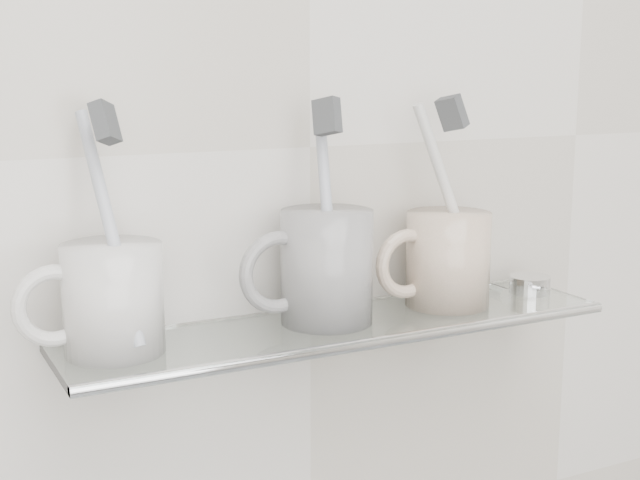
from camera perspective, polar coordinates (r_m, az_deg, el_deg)
wall_back at (r=0.82m, az=-0.64°, el=5.97°), size 2.50×0.00×2.50m
shelf_glass at (r=0.79m, az=1.38°, el=-5.52°), size 0.50×0.12×0.01m
shelf_rail at (r=0.75m, az=3.44°, el=-6.60°), size 0.50×0.01×0.01m
bracket_left at (r=0.77m, az=-14.35°, el=-7.28°), size 0.02×0.03×0.02m
bracket_right at (r=0.95m, az=11.26°, el=-3.69°), size 0.02×0.03×0.02m
mug_left at (r=0.72m, az=-13.09°, el=-3.69°), size 0.09×0.09×0.09m
mug_left_handle at (r=0.71m, az=-16.65°, el=-4.06°), size 0.06×0.01×0.06m
toothbrush_left at (r=0.70m, az=-13.30°, el=0.81°), size 0.03×0.09×0.18m
bristles_left at (r=0.69m, az=-13.59°, el=7.32°), size 0.03×0.03×0.04m
mug_center at (r=0.78m, az=0.44°, el=-1.73°), size 0.09×0.09×0.10m
mug_center_handle at (r=0.76m, az=-2.68°, el=-2.08°), size 0.07×0.01×0.07m
toothbrush_center at (r=0.77m, az=0.44°, el=1.96°), size 0.02×0.06×0.19m
bristles_center at (r=0.76m, az=0.45°, el=7.92°), size 0.02×0.03×0.04m
mug_right at (r=0.85m, az=8.19°, el=-1.21°), size 0.10×0.10×0.09m
mug_right_handle at (r=0.82m, az=5.59°, el=-1.52°), size 0.07×0.01×0.07m
toothbrush_right at (r=0.84m, az=8.29°, el=2.58°), size 0.08×0.02×0.18m
bristles_right at (r=0.83m, az=8.45°, el=8.05°), size 0.03×0.03×0.04m
chrome_cap at (r=0.92m, az=13.29°, el=-2.78°), size 0.04×0.04×0.02m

